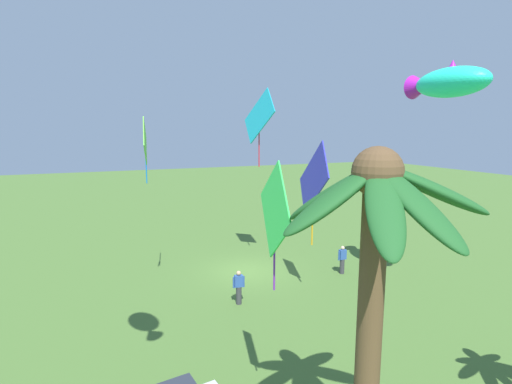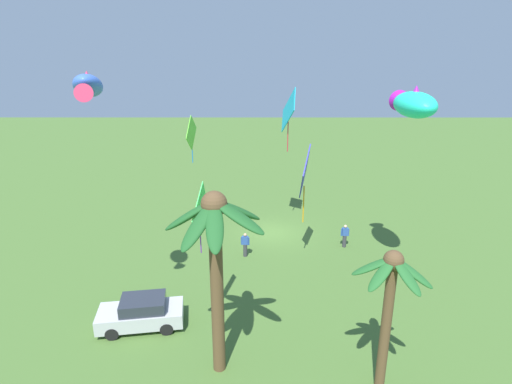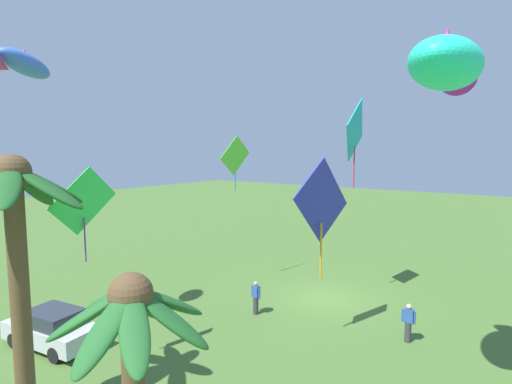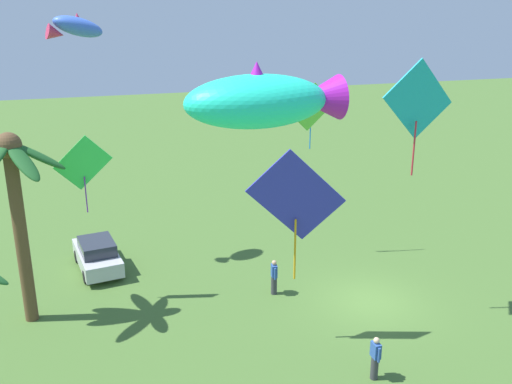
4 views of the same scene
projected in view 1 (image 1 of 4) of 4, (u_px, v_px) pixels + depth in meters
name	position (u px, v px, depth m)	size (l,w,h in m)	color
ground_plane	(247.00, 271.00, 21.66)	(120.00, 120.00, 0.00)	#476B2D
palm_tree_0	(373.00, 248.00, 7.30)	(3.91, 3.92, 7.64)	brown
spectator_0	(239.00, 287.00, 17.48)	(0.55, 0.28, 1.59)	#38383D
spectator_1	(342.00, 259.00, 21.20)	(0.55, 0.26, 1.59)	#38383D
kite_fish_0	(447.00, 82.00, 16.34)	(1.84, 3.90, 1.56)	#21EDC2
kite_diamond_1	(313.00, 180.00, 17.65)	(0.65, 3.53, 4.95)	#3031B5
kite_diamond_2	(275.00, 210.00, 9.20)	(0.39, 2.31, 3.22)	#36E655
kite_diamond_3	(259.00, 117.00, 21.40)	(0.87, 3.18, 4.42)	#1AA8C3
kite_diamond_5	(145.00, 142.00, 17.76)	(0.38, 2.22, 3.13)	#6AE037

